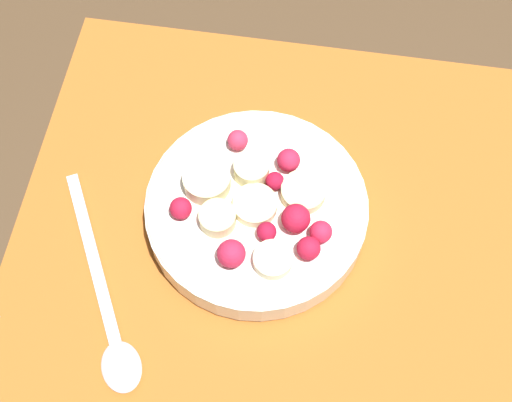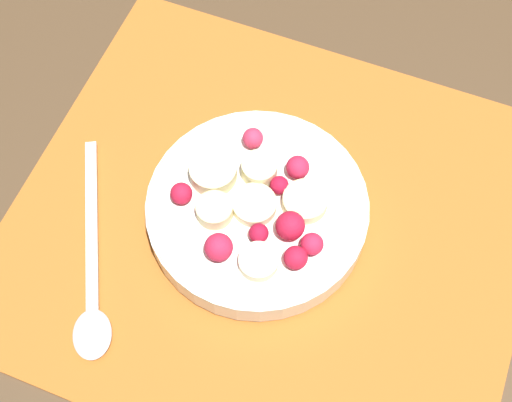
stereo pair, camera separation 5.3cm
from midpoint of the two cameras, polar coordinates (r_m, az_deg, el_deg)
The scene contains 4 objects.
ground_plane at distance 0.56m, azimuth 3.86°, elevation -2.22°, with size 3.00×3.00×0.00m, color #4C3823.
placemat at distance 0.56m, azimuth 3.88°, elevation -2.10°, with size 0.40×0.36×0.01m.
fruit_bowl at distance 0.54m, azimuth 2.76°, elevation -1.07°, with size 0.17×0.17×0.05m.
spoon at distance 0.54m, azimuth -10.28°, elevation -7.29°, with size 0.10×0.17×0.01m.
Camera 2 is at (-0.08, 0.23, 0.51)m, focal length 50.00 mm.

